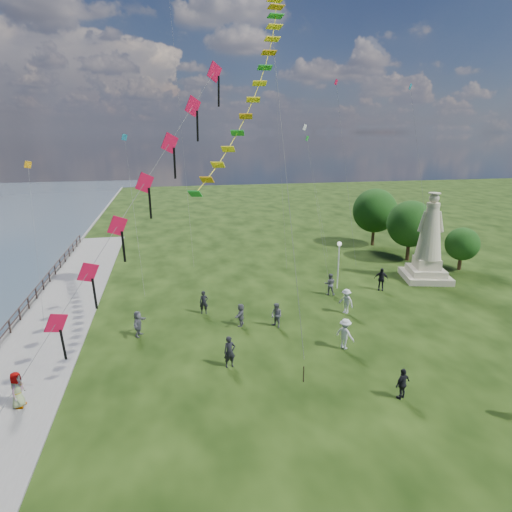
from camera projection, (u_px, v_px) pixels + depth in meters
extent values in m
cube|color=slate|center=(31.00, 361.00, 24.17)|extent=(5.00, 60.00, 0.10)
cylinder|color=black|center=(10.00, 327.00, 27.36)|extent=(0.11, 0.11, 1.00)
cylinder|color=black|center=(20.00, 315.00, 29.24)|extent=(0.11, 0.11, 1.00)
cylinder|color=black|center=(29.00, 304.00, 31.13)|extent=(0.11, 0.11, 1.00)
cylinder|color=black|center=(36.00, 294.00, 33.01)|extent=(0.11, 0.11, 1.00)
cylinder|color=black|center=(43.00, 285.00, 34.89)|extent=(0.11, 0.11, 1.00)
cylinder|color=black|center=(49.00, 277.00, 36.77)|extent=(0.11, 0.11, 1.00)
cylinder|color=black|center=(55.00, 270.00, 38.65)|extent=(0.11, 0.11, 1.00)
cylinder|color=black|center=(60.00, 264.00, 40.54)|extent=(0.11, 0.11, 1.00)
cylinder|color=black|center=(65.00, 258.00, 42.42)|extent=(0.11, 0.11, 1.00)
cylinder|color=black|center=(69.00, 253.00, 44.30)|extent=(0.11, 0.11, 1.00)
cylinder|color=black|center=(73.00, 248.00, 46.18)|extent=(0.11, 0.11, 1.00)
cylinder|color=black|center=(77.00, 243.00, 48.06)|extent=(0.11, 0.11, 1.00)
cylinder|color=black|center=(80.00, 239.00, 49.95)|extent=(0.11, 0.11, 1.00)
cube|color=#BBAF8E|center=(425.00, 276.00, 37.76)|extent=(4.58, 4.58, 0.54)
cube|color=#BBAF8E|center=(426.00, 271.00, 37.61)|extent=(3.49, 3.49, 0.54)
cube|color=#BBAF8E|center=(427.00, 263.00, 37.41)|extent=(2.40, 2.40, 0.90)
cylinder|color=#BBAF8E|center=(433.00, 205.00, 35.99)|extent=(1.31, 1.31, 0.36)
sphere|color=#BBAF8E|center=(434.00, 198.00, 35.83)|extent=(0.82, 0.82, 0.82)
cylinder|color=#BBAF8E|center=(435.00, 193.00, 35.71)|extent=(0.99, 0.99, 0.09)
cylinder|color=silver|center=(338.00, 267.00, 35.13)|extent=(0.11, 0.11, 3.71)
sphere|color=white|center=(339.00, 244.00, 34.59)|extent=(0.37, 0.37, 0.37)
cylinder|color=#382314|center=(408.00, 249.00, 43.21)|extent=(0.36, 0.36, 2.31)
sphere|color=#13390F|center=(411.00, 224.00, 42.49)|extent=(4.62, 4.62, 4.62)
cylinder|color=#382314|center=(460.00, 262.00, 40.32)|extent=(0.36, 0.36, 1.54)
sphere|color=#13390F|center=(462.00, 244.00, 39.84)|extent=(3.08, 3.08, 3.08)
cylinder|color=#382314|center=(373.00, 235.00, 48.96)|extent=(0.36, 0.36, 2.47)
sphere|color=#13390F|center=(375.00, 211.00, 48.19)|extent=(4.95, 4.95, 4.95)
imported|color=black|center=(230.00, 352.00, 23.47)|extent=(0.72, 0.53, 1.81)
imported|color=#595960|center=(277.00, 315.00, 28.32)|extent=(0.86, 0.95, 1.67)
imported|color=silver|center=(345.00, 334.00, 25.48)|extent=(1.20, 1.37, 1.90)
imported|color=black|center=(403.00, 384.00, 20.68)|extent=(1.06, 0.81, 1.61)
imported|color=#595960|center=(138.00, 324.00, 27.07)|extent=(1.17, 1.70, 1.69)
imported|color=black|center=(204.00, 302.00, 30.46)|extent=(0.64, 0.45, 1.68)
imported|color=#595960|center=(330.00, 284.00, 34.02)|extent=(0.99, 0.79, 1.77)
imported|color=silver|center=(346.00, 301.00, 30.50)|extent=(1.13, 1.32, 1.82)
imported|color=black|center=(381.00, 279.00, 34.99)|extent=(1.25, 1.03, 1.90)
imported|color=#595960|center=(17.00, 392.00, 19.89)|extent=(0.68, 0.95, 1.78)
imported|color=#595960|center=(241.00, 315.00, 28.58)|extent=(1.17, 1.57, 1.55)
cube|color=#B90A31|center=(56.00, 323.00, 17.33)|extent=(0.87, 0.64, 1.03)
cube|color=black|center=(63.00, 345.00, 17.53)|extent=(0.10, 0.28, 1.48)
cube|color=#B90A31|center=(88.00, 272.00, 18.10)|extent=(0.87, 0.64, 1.03)
cube|color=black|center=(95.00, 294.00, 18.30)|extent=(0.10, 0.28, 1.48)
cube|color=#B90A31|center=(118.00, 226.00, 18.87)|extent=(0.87, 0.64, 1.03)
cube|color=black|center=(123.00, 247.00, 19.08)|extent=(0.10, 0.28, 1.48)
cube|color=#B90A31|center=(145.00, 183.00, 19.64)|extent=(0.87, 0.64, 1.03)
cube|color=black|center=(150.00, 204.00, 19.85)|extent=(0.10, 0.28, 1.48)
cube|color=#B90A31|center=(170.00, 143.00, 20.41)|extent=(0.87, 0.64, 1.03)
cube|color=black|center=(175.00, 163.00, 20.62)|extent=(0.10, 0.28, 1.48)
cube|color=#B90A31|center=(193.00, 106.00, 21.19)|extent=(0.87, 0.64, 1.03)
cube|color=black|center=(197.00, 126.00, 21.39)|extent=(0.10, 0.28, 1.48)
cube|color=#B90A31|center=(214.00, 72.00, 21.96)|extent=(0.87, 0.64, 1.03)
cube|color=black|center=(219.00, 92.00, 22.16)|extent=(0.10, 0.28, 1.48)
cylinder|color=black|center=(304.00, 374.00, 22.14)|extent=(0.06, 0.06, 0.90)
cube|color=yellow|center=(276.00, 0.00, 23.12)|extent=(0.93, 0.75, 0.15)
cube|color=orange|center=(276.00, 7.00, 22.65)|extent=(0.89, 0.72, 0.15)
cube|color=#1B9528|center=(276.00, 16.00, 22.19)|extent=(0.84, 0.68, 0.14)
cube|color=yellow|center=(274.00, 27.00, 21.72)|extent=(0.79, 0.65, 0.15)
cube|color=yellow|center=(272.00, 39.00, 21.26)|extent=(0.74, 0.61, 0.15)
cube|color=orange|center=(269.00, 53.00, 20.80)|extent=(0.71, 0.61, 0.16)
cube|color=#1B9528|center=(265.00, 68.00, 20.33)|extent=(0.71, 0.64, 0.18)
cube|color=yellow|center=(260.00, 83.00, 19.86)|extent=(0.71, 0.66, 0.19)
cube|color=yellow|center=(253.00, 100.00, 19.38)|extent=(0.70, 0.68, 0.21)
cube|color=orange|center=(246.00, 116.00, 18.89)|extent=(0.69, 0.69, 0.23)
cube|color=#1B9528|center=(237.00, 133.00, 18.39)|extent=(0.68, 0.69, 0.25)
cube|color=yellow|center=(228.00, 149.00, 17.87)|extent=(0.66, 0.69, 0.27)
cube|color=yellow|center=(218.00, 165.00, 17.34)|extent=(0.64, 0.68, 0.28)
cube|color=orange|center=(207.00, 180.00, 16.80)|extent=(0.62, 0.67, 0.30)
cube|color=#1B9528|center=(195.00, 194.00, 16.25)|extent=(0.60, 0.66, 0.31)
cube|color=#166988|center=(124.00, 137.00, 34.90)|extent=(0.51, 0.39, 0.57)
cylinder|color=#595959|center=(134.00, 215.00, 34.33)|extent=(1.02, 5.02, 12.08)
cube|color=silver|center=(305.00, 127.00, 37.93)|extent=(0.51, 0.39, 0.57)
cylinder|color=#595959|center=(317.00, 204.00, 37.47)|extent=(1.02, 5.02, 12.89)
cube|color=#B90A31|center=(336.00, 82.00, 41.21)|extent=(0.51, 0.39, 0.57)
cylinder|color=#595959|center=(346.00, 174.00, 41.33)|extent=(1.02, 5.02, 17.13)
cylinder|color=#595959|center=(181.00, 129.00, 39.71)|extent=(1.02, 5.02, 25.50)
cube|color=#1B9528|center=(307.00, 138.00, 45.29)|extent=(0.51, 0.39, 0.57)
cylinder|color=#595959|center=(317.00, 197.00, 44.68)|extent=(1.02, 5.02, 11.85)
cube|color=orange|center=(28.00, 165.00, 30.84)|extent=(0.51, 0.39, 0.57)
cylinder|color=#595959|center=(36.00, 241.00, 30.01)|extent=(1.02, 5.02, 10.22)
cylinder|color=#595959|center=(277.00, 109.00, 38.93)|extent=(1.02, 5.02, 28.97)
cube|color=#166988|center=(410.00, 87.00, 38.94)|extent=(0.51, 0.39, 0.57)
cylinder|color=#595959|center=(421.00, 180.00, 38.98)|extent=(1.02, 5.02, 16.47)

